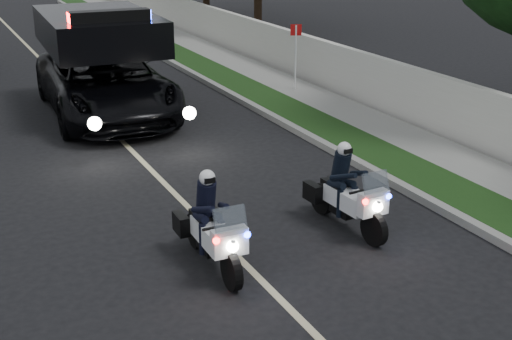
% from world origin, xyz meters
% --- Properties ---
extents(curb_right, '(0.20, 60.00, 0.15)m').
position_xyz_m(curb_right, '(4.10, 10.00, 0.07)').
color(curb_right, gray).
rests_on(curb_right, ground).
extents(grass_verge, '(1.20, 60.00, 0.16)m').
position_xyz_m(grass_verge, '(4.80, 10.00, 0.08)').
color(grass_verge, '#193814').
rests_on(grass_verge, ground).
extents(sidewalk_right, '(1.40, 60.00, 0.16)m').
position_xyz_m(sidewalk_right, '(6.10, 10.00, 0.08)').
color(sidewalk_right, gray).
rests_on(sidewalk_right, ground).
extents(property_wall, '(0.22, 60.00, 1.50)m').
position_xyz_m(property_wall, '(7.10, 10.00, 0.75)').
color(property_wall, beige).
rests_on(property_wall, ground).
extents(lane_marking, '(0.12, 50.00, 0.01)m').
position_xyz_m(lane_marking, '(0.00, 10.00, 0.00)').
color(lane_marking, '#BFB78C').
rests_on(lane_marking, ground).
extents(police_moto_left, '(0.68, 1.84, 1.56)m').
position_xyz_m(police_moto_left, '(-0.48, 4.92, 0.00)').
color(police_moto_left, white).
rests_on(police_moto_left, ground).
extents(police_moto_right, '(0.75, 1.85, 1.54)m').
position_xyz_m(police_moto_right, '(2.14, 5.19, 0.00)').
color(police_moto_right, silver).
rests_on(police_moto_right, ground).
extents(police_suv, '(3.33, 6.62, 3.15)m').
position_xyz_m(police_suv, '(0.29, 14.14, 0.00)').
color(police_suv, black).
rests_on(police_suv, ground).
extents(sign_post, '(0.44, 0.44, 2.15)m').
position_xyz_m(sign_post, '(6.00, 13.96, 0.00)').
color(sign_post, red).
rests_on(sign_post, ground).
extents(tree_right_d, '(7.68, 7.68, 10.66)m').
position_xyz_m(tree_right_d, '(9.97, 24.57, 0.00)').
color(tree_right_d, '#153612').
rests_on(tree_right_d, ground).
extents(tree_right_e, '(4.99, 4.99, 8.22)m').
position_xyz_m(tree_right_e, '(10.26, 31.44, 0.00)').
color(tree_right_e, black).
rests_on(tree_right_e, ground).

